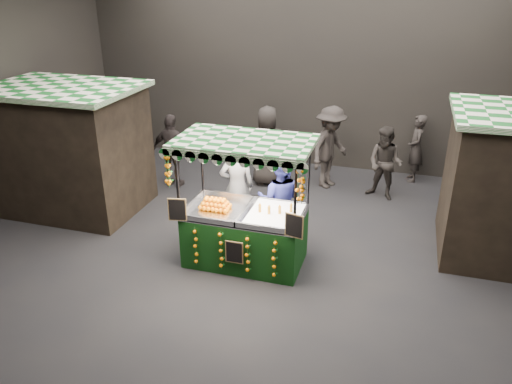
% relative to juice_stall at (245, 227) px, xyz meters
% --- Properties ---
extents(ground, '(12.00, 12.00, 0.00)m').
position_rel_juice_stall_xyz_m(ground, '(0.23, 0.11, -0.69)').
color(ground, black).
rests_on(ground, ground).
extents(market_hall, '(12.10, 10.10, 5.05)m').
position_rel_juice_stall_xyz_m(market_hall, '(0.23, 0.11, 2.69)').
color(market_hall, black).
rests_on(market_hall, ground).
extents(neighbour_stall_left, '(3.00, 2.20, 2.60)m').
position_rel_juice_stall_xyz_m(neighbour_stall_left, '(-4.17, 1.11, 0.62)').
color(neighbour_stall_left, black).
rests_on(neighbour_stall_left, ground).
extents(juice_stall, '(2.30, 1.35, 2.23)m').
position_rel_juice_stall_xyz_m(juice_stall, '(0.00, 0.00, 0.00)').
color(juice_stall, black).
rests_on(juice_stall, ground).
extents(vendor_grey, '(0.77, 0.65, 1.80)m').
position_rel_juice_stall_xyz_m(vendor_grey, '(-0.53, 1.13, 0.21)').
color(vendor_grey, slate).
rests_on(vendor_grey, ground).
extents(vendor_blue, '(0.91, 0.74, 1.72)m').
position_rel_juice_stall_xyz_m(vendor_blue, '(0.39, 0.85, 0.17)').
color(vendor_blue, navy).
rests_on(vendor_blue, ground).
extents(shopper_0, '(0.71, 0.52, 1.81)m').
position_rel_juice_stall_xyz_m(shopper_0, '(-3.58, 2.14, 0.21)').
color(shopper_0, '#292321').
rests_on(shopper_0, ground).
extents(shopper_1, '(0.96, 0.86, 1.63)m').
position_rel_juice_stall_xyz_m(shopper_1, '(2.10, 3.45, 0.12)').
color(shopper_1, '#2C2724').
rests_on(shopper_1, ground).
extents(shopper_2, '(1.03, 0.46, 1.72)m').
position_rel_juice_stall_xyz_m(shopper_2, '(-2.64, 2.74, 0.17)').
color(shopper_2, '#2B2423').
rests_on(shopper_2, ground).
extents(shopper_3, '(1.15, 1.42, 1.91)m').
position_rel_juice_stall_xyz_m(shopper_3, '(0.83, 3.76, 0.27)').
color(shopper_3, '#2C2724').
rests_on(shopper_3, ground).
extents(shopper_4, '(1.07, 0.90, 1.87)m').
position_rel_juice_stall_xyz_m(shopper_4, '(-0.59, 3.51, 0.24)').
color(shopper_4, black).
rests_on(shopper_4, ground).
extents(shopper_6, '(0.45, 0.63, 1.61)m').
position_rel_juice_stall_xyz_m(shopper_6, '(2.73, 4.71, 0.12)').
color(shopper_6, '#2D2825').
rests_on(shopper_6, ground).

